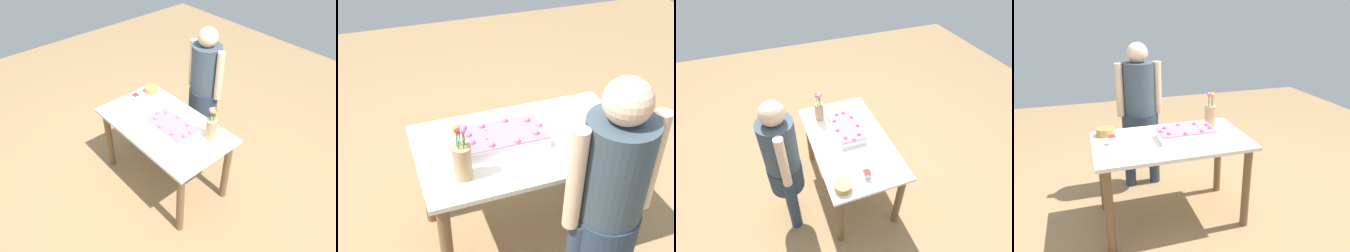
{
  "view_description": "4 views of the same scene",
  "coord_description": "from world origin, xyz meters",
  "views": [
    {
      "loc": [
        -1.85,
        1.56,
        2.71
      ],
      "look_at": [
        -0.1,
        0.04,
        0.81
      ],
      "focal_mm": 35.0,
      "sensor_mm": 36.0,
      "label": 1
    },
    {
      "loc": [
        -0.76,
        -1.82,
        2.23
      ],
      "look_at": [
        -0.12,
        0.01,
        0.88
      ],
      "focal_mm": 45.0,
      "sensor_mm": 36.0,
      "label": 2
    },
    {
      "loc": [
        1.72,
        -0.68,
        2.6
      ],
      "look_at": [
        -0.07,
        -0.04,
        0.9
      ],
      "focal_mm": 28.0,
      "sensor_mm": 36.0,
      "label": 3
    },
    {
      "loc": [
        0.66,
        2.43,
        1.82
      ],
      "look_at": [
        -0.12,
        -0.07,
        0.84
      ],
      "focal_mm": 35.0,
      "sensor_mm": 36.0,
      "label": 4
    }
  ],
  "objects": [
    {
      "name": "person_standing",
      "position": [
        0.14,
        -0.68,
        0.85
      ],
      "size": [
        0.45,
        0.31,
        1.49
      ],
      "rotation": [
        0.0,
        0.0,
        1.57
      ],
      "color": "#2A384C",
      "rests_on": "ground_plane"
    },
    {
      "name": "flower_vase",
      "position": [
        -0.42,
        -0.19,
        0.88
      ],
      "size": [
        0.1,
        0.1,
        0.32
      ],
      "color": "tan",
      "rests_on": "dining_table"
    },
    {
      "name": "cake_knife",
      "position": [
        0.25,
        -0.18,
        0.76
      ],
      "size": [
        0.21,
        0.03,
        0.0
      ],
      "primitive_type": "cube",
      "rotation": [
        0.0,
        0.0,
        6.24
      ],
      "color": "silver",
      "rests_on": "dining_table"
    },
    {
      "name": "serving_plate_with_slice",
      "position": [
        0.48,
        -0.03,
        0.78
      ],
      "size": [
        0.18,
        0.18,
        0.08
      ],
      "color": "white",
      "rests_on": "dining_table"
    },
    {
      "name": "sheet_cake",
      "position": [
        -0.13,
        0.01,
        0.8
      ],
      "size": [
        0.47,
        0.26,
        0.1
      ],
      "color": "white",
      "rests_on": "dining_table"
    },
    {
      "name": "ground_plane",
      "position": [
        0.0,
        0.0,
        0.0
      ],
      "size": [
        8.0,
        8.0,
        0.0
      ],
      "primitive_type": "plane",
      "color": "#94724C"
    },
    {
      "name": "fruit_bowl",
      "position": [
        0.52,
        -0.25,
        0.79
      ],
      "size": [
        0.15,
        0.15,
        0.07
      ],
      "primitive_type": "cylinder",
      "color": "#B17F41",
      "rests_on": "dining_table"
    },
    {
      "name": "dining_table",
      "position": [
        0.0,
        0.0,
        0.62
      ],
      "size": [
        1.28,
        0.75,
        0.76
      ],
      "color": "white",
      "rests_on": "ground_plane"
    }
  ]
}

